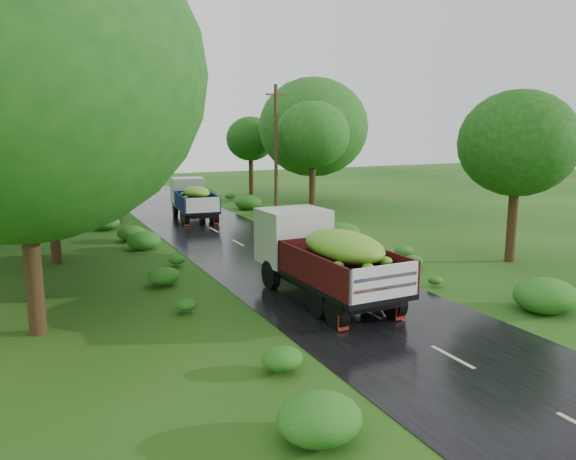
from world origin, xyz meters
TOP-DOWN VIEW (x-y plane):
  - ground at (0.00, 0.00)m, footprint 120.00×120.00m
  - road at (0.00, 5.00)m, footprint 6.50×80.00m
  - road_lines at (0.00, 6.00)m, footprint 0.12×69.60m
  - truck_near at (-0.67, 5.96)m, footprint 2.55×6.88m
  - truck_far at (0.05, 24.40)m, footprint 2.64×6.13m
  - utility_pole at (4.94, 22.19)m, footprint 1.48×0.37m
  - trees_left at (-9.68, 20.89)m, footprint 7.45×35.13m
  - trees_right at (9.57, 23.88)m, footprint 6.88×31.03m
  - shrubs at (0.00, 14.00)m, footprint 11.90×44.00m

SIDE VIEW (x-z plane):
  - ground at x=0.00m, z-range 0.00..0.00m
  - road at x=0.00m, z-range 0.00..0.02m
  - road_lines at x=0.00m, z-range 0.02..0.02m
  - shrubs at x=0.00m, z-range 0.00..0.70m
  - truck_far at x=0.05m, z-range 0.16..2.67m
  - truck_near at x=-0.67m, z-range 0.19..3.06m
  - utility_pole at x=4.94m, z-range 0.13..8.60m
  - trees_right at x=9.57m, z-range 1.54..9.21m
  - trees_left at x=-9.68m, z-range 1.93..11.73m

